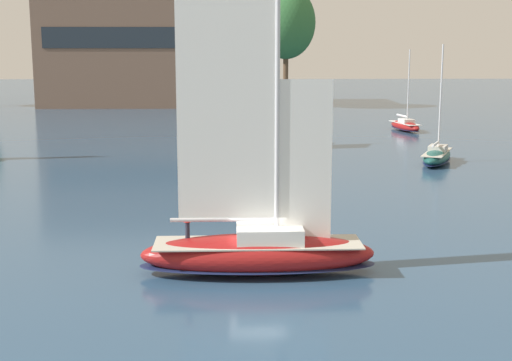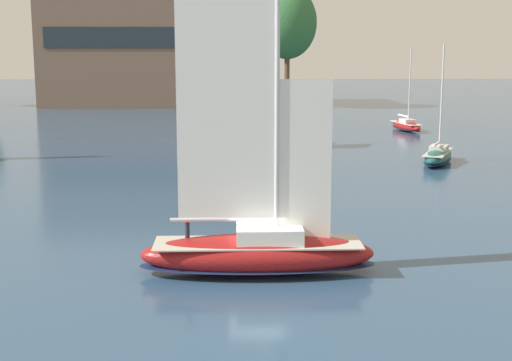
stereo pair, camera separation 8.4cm
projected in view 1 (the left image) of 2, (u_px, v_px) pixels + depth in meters
The scene contains 7 objects.
ground_plane at pixel (258, 273), 31.29m from camera, with size 400.00×400.00×0.00m, color #2D4C6B.
waterfront_building at pixel (144, 42), 121.86m from camera, with size 35.02×17.80×21.42m.
tree_shore_left at pixel (286, 23), 114.87m from camera, with size 9.52×9.52×19.59m.
sailboat_main at pixel (258, 249), 31.09m from camera, with size 10.38×3.00×14.22m.
sailboat_moored_near_marina at pixel (405, 125), 84.97m from camera, with size 3.22×7.21×9.59m.
sailboat_moored_far_slip at pixel (252, 139), 70.41m from camera, with size 4.70×7.97×10.59m.
sailboat_moored_outer_mooring at pixel (437, 155), 60.96m from camera, with size 4.88×7.50×10.06m.
Camera 1 is at (-0.89, -30.01, 9.74)m, focal length 50.00 mm.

